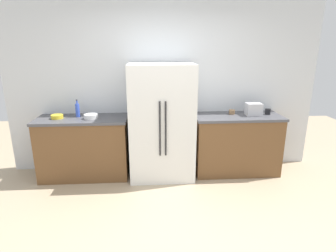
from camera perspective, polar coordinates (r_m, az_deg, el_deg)
ground_plane at (r=3.24m, az=0.94°, el=-21.24°), size 9.78×9.78×0.00m
kitchen_back_panel at (r=4.41m, az=-0.95°, el=9.07°), size 4.89×0.10×2.83m
counter_left at (r=4.42m, az=-16.93°, el=-4.26°), size 1.34×0.60×0.94m
counter_right at (r=4.51m, az=13.90°, el=-3.60°), size 1.33×0.60×0.94m
refrigerator at (r=4.13m, az=-1.32°, el=0.77°), size 0.95×0.69×1.73m
toaster at (r=4.43m, az=17.28°, el=3.34°), size 0.23×0.18×0.19m
bottle_a at (r=4.35m, az=-18.20°, el=3.17°), size 0.06×0.06×0.27m
cup_a at (r=4.42m, az=13.08°, el=2.86°), size 0.09×0.09×0.07m
cup_b at (r=4.57m, az=19.94°, el=2.83°), size 0.08×0.08×0.09m
bowl_a at (r=4.37m, az=-21.97°, el=1.81°), size 0.17×0.17×0.06m
bowl_b at (r=4.20m, az=-15.67°, el=1.93°), size 0.20×0.20×0.06m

